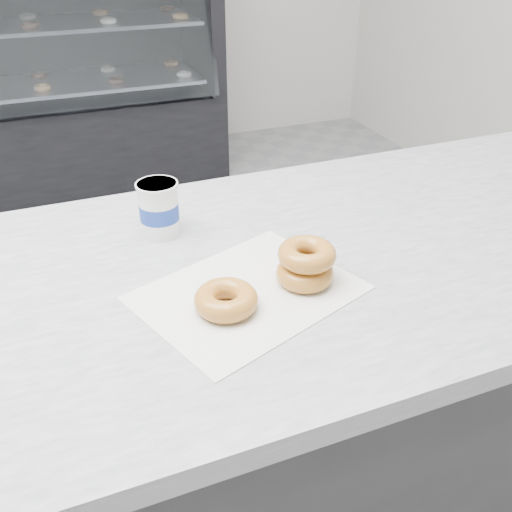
{
  "coord_description": "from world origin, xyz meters",
  "views": [
    {
      "loc": [
        0.12,
        -1.4,
        1.44
      ],
      "look_at": [
        0.41,
        -0.66,
        0.95
      ],
      "focal_mm": 40.0,
      "sensor_mm": 36.0,
      "label": 1
    }
  ],
  "objects": [
    {
      "name": "ground",
      "position": [
        0.0,
        0.0,
        0.0
      ],
      "size": [
        5.0,
        5.0,
        0.0
      ],
      "primitive_type": "plane",
      "color": "gray",
      "rests_on": "ground"
    },
    {
      "name": "counter",
      "position": [
        0.0,
        -0.6,
        0.45
      ],
      "size": [
        3.06,
        0.76,
        0.9
      ],
      "color": "#333335",
      "rests_on": "ground"
    },
    {
      "name": "display_case",
      "position": [
        0.0,
        2.12,
        0.49
      ],
      "size": [
        2.4,
        0.74,
        1.25
      ],
      "color": "black",
      "rests_on": "ground"
    },
    {
      "name": "wax_paper",
      "position": [
        0.39,
        -0.68,
        0.9
      ],
      "size": [
        0.41,
        0.36,
        0.0
      ],
      "primitive_type": "cube",
      "rotation": [
        0.0,
        0.0,
        0.34
      ],
      "color": "silver",
      "rests_on": "counter"
    },
    {
      "name": "donut_single",
      "position": [
        0.34,
        -0.71,
        0.92
      ],
      "size": [
        0.12,
        0.12,
        0.04
      ],
      "primitive_type": "torus",
      "rotation": [
        0.0,
        0.0,
        0.23
      ],
      "color": "#C67D36",
      "rests_on": "wax_paper"
    },
    {
      "name": "donut_stack",
      "position": [
        0.49,
        -0.69,
        0.94
      ],
      "size": [
        0.12,
        0.12,
        0.07
      ],
      "color": "#C67D36",
      "rests_on": "wax_paper"
    },
    {
      "name": "coffee_cup",
      "position": [
        0.31,
        -0.43,
        0.95
      ],
      "size": [
        0.08,
        0.08,
        0.11
      ],
      "rotation": [
        0.0,
        0.0,
        0.08
      ],
      "color": "white",
      "rests_on": "counter"
    }
  ]
}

